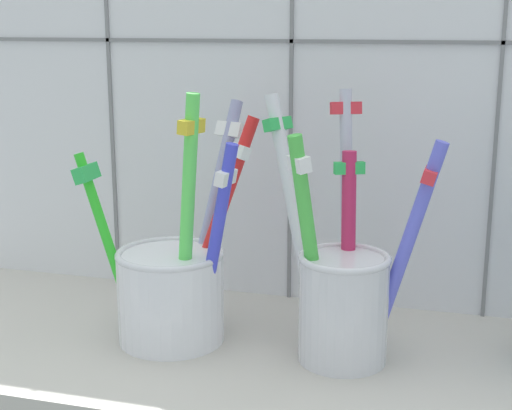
# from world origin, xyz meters

# --- Properties ---
(counter_slab) EXTENTS (0.64, 0.22, 0.02)m
(counter_slab) POSITION_xyz_m (0.00, 0.00, 0.01)
(counter_slab) COLOR #BCB7AD
(counter_slab) RESTS_ON ground
(tile_wall_back) EXTENTS (0.64, 0.02, 0.45)m
(tile_wall_back) POSITION_xyz_m (-0.00, 0.12, 0.23)
(tile_wall_back) COLOR white
(tile_wall_back) RESTS_ON ground
(toothbrush_cup_left) EXTENTS (0.12, 0.11, 0.18)m
(toothbrush_cup_left) POSITION_xyz_m (-0.06, 0.01, 0.06)
(toothbrush_cup_left) COLOR white
(toothbrush_cup_left) RESTS_ON counter_slab
(toothbrush_cup_right) EXTENTS (0.13, 0.08, 0.18)m
(toothbrush_cup_right) POSITION_xyz_m (0.06, 0.01, 0.07)
(toothbrush_cup_right) COLOR silver
(toothbrush_cup_right) RESTS_ON counter_slab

